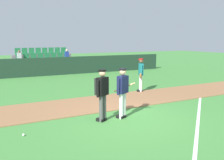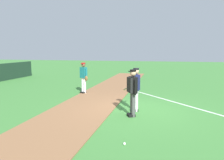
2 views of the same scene
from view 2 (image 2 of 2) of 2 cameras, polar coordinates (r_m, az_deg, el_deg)
ground_plane at (r=9.20m, az=6.57°, el=-7.85°), size 80.00×80.00×0.00m
infield_dirt_path at (r=9.71m, az=-6.94°, el=-6.92°), size 28.00×2.61×0.03m
foul_line_chalk at (r=12.07m, az=10.64°, el=-4.13°), size 8.96×8.13×0.01m
batter_navy_jersey at (r=8.91m, az=6.17°, el=-1.97°), size 0.75×0.70×1.76m
umpire_home_plate at (r=8.16m, az=5.29°, el=-2.64°), size 0.54×0.44×1.76m
runner_teal_jersey at (r=12.60m, az=-7.36°, el=0.85°), size 0.45×0.61×1.76m
baseball at (r=6.00m, az=3.25°, el=-16.18°), size 0.07×0.07×0.07m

